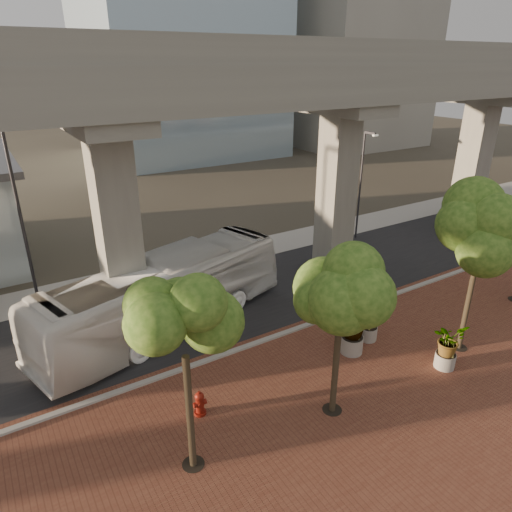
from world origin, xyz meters
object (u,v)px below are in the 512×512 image
transit_bus (165,295)px  planter_front (448,342)px  fire_hydrant (200,403)px  parked_car (481,205)px

transit_bus → planter_front: bearing=-152.4°
transit_bus → fire_hydrant: size_ratio=13.04×
parked_car → planter_front: 22.34m
transit_bus → planter_front: size_ratio=6.32×
parked_car → planter_front: planter_front is taller
transit_bus → parked_car: (27.62, 2.63, -0.88)m
planter_front → parked_car: bearing=30.7°
parked_car → fire_hydrant: (-28.80, -8.61, -0.34)m
fire_hydrant → planter_front: bearing=-16.2°
transit_bus → parked_car: bearing=-100.8°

